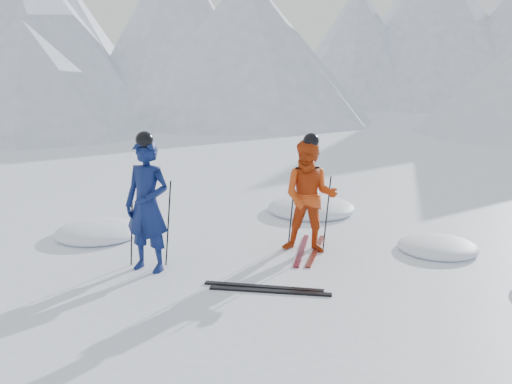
{
  "coord_description": "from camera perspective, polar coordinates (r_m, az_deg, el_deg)",
  "views": [
    {
      "loc": [
        -0.86,
        -7.95,
        2.94
      ],
      "look_at": [
        -1.5,
        0.5,
        1.1
      ],
      "focal_mm": 38.0,
      "sensor_mm": 36.0,
      "label": 1
    }
  ],
  "objects": [
    {
      "name": "ground",
      "position": [
        8.52,
        9.92,
        -8.13
      ],
      "size": [
        160.0,
        160.0,
        0.0
      ],
      "primitive_type": "plane",
      "color": "white",
      "rests_on": "ground"
    },
    {
      "name": "mountain_range",
      "position": [
        43.91,
        13.5,
        16.88
      ],
      "size": [
        106.15,
        62.94,
        15.53
      ],
      "color": "#B2BCD1",
      "rests_on": "ground"
    },
    {
      "name": "skier_blue",
      "position": [
        8.3,
        -11.38,
        -1.43
      ],
      "size": [
        0.86,
        0.7,
        2.02
      ],
      "primitive_type": "imported",
      "rotation": [
        0.0,
        0.0,
        -0.33
      ],
      "color": "#0C194B",
      "rests_on": "ground"
    },
    {
      "name": "skier_red",
      "position": [
        9.05,
        5.69,
        -0.49
      ],
      "size": [
        1.02,
        0.85,
        1.9
      ],
      "primitive_type": "imported",
      "rotation": [
        0.0,
        0.0,
        -0.14
      ],
      "color": "#C33E0F",
      "rests_on": "ground"
    },
    {
      "name": "pole_blue_left",
      "position": [
        8.6,
        -12.94,
        -3.33
      ],
      "size": [
        0.13,
        0.09,
        1.35
      ],
      "primitive_type": "cylinder",
      "rotation": [
        0.05,
        0.08,
        0.0
      ],
      "color": "black",
      "rests_on": "ground"
    },
    {
      "name": "pole_blue_right",
      "position": [
        8.55,
        -9.22,
        -3.27
      ],
      "size": [
        0.13,
        0.08,
        1.35
      ],
      "primitive_type": "cylinder",
      "rotation": [
        -0.04,
        0.08,
        0.0
      ],
      "color": "black",
      "rests_on": "ground"
    },
    {
      "name": "pole_red_left",
      "position": [
        9.36,
        3.78,
        -2.02
      ],
      "size": [
        0.13,
        0.1,
        1.27
      ],
      "primitive_type": "cylinder",
      "rotation": [
        0.06,
        0.08,
        0.0
      ],
      "color": "black",
      "rests_on": "ground"
    },
    {
      "name": "pole_red_right",
      "position": [
        9.28,
        7.48,
        -2.23
      ],
      "size": [
        0.13,
        0.09,
        1.27
      ],
      "primitive_type": "cylinder",
      "rotation": [
        -0.05,
        0.08,
        0.0
      ],
      "color": "black",
      "rests_on": "ground"
    },
    {
      "name": "ski_worn_left",
      "position": [
        9.3,
        4.82,
        -6.12
      ],
      "size": [
        0.28,
        1.7,
        0.03
      ],
      "primitive_type": "cube",
      "rotation": [
        0.0,
        0.0,
        -0.11
      ],
      "color": "black",
      "rests_on": "ground"
    },
    {
      "name": "ski_worn_right",
      "position": [
        9.3,
        6.31,
        -6.14
      ],
      "size": [
        0.39,
        1.69,
        0.03
      ],
      "primitive_type": "cube",
      "rotation": [
        0.0,
        0.0,
        -0.18
      ],
      "color": "black",
      "rests_on": "ground"
    },
    {
      "name": "ski_loose_a",
      "position": [
        7.74,
        0.78,
        -9.95
      ],
      "size": [
        1.7,
        0.28,
        0.03
      ],
      "primitive_type": "cube",
      "rotation": [
        0.0,
        0.0,
        1.46
      ],
      "color": "black",
      "rests_on": "ground"
    },
    {
      "name": "ski_loose_b",
      "position": [
        7.6,
        1.48,
        -10.39
      ],
      "size": [
        1.7,
        0.22,
        0.03
      ],
      "primitive_type": "cube",
      "rotation": [
        0.0,
        0.0,
        1.49
      ],
      "color": "black",
      "rests_on": "ground"
    },
    {
      "name": "snow_lumps",
      "position": [
        10.49,
        3.95,
        -4.05
      ],
      "size": [
        8.62,
        5.97,
        0.42
      ],
      "color": "white",
      "rests_on": "ground"
    }
  ]
}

